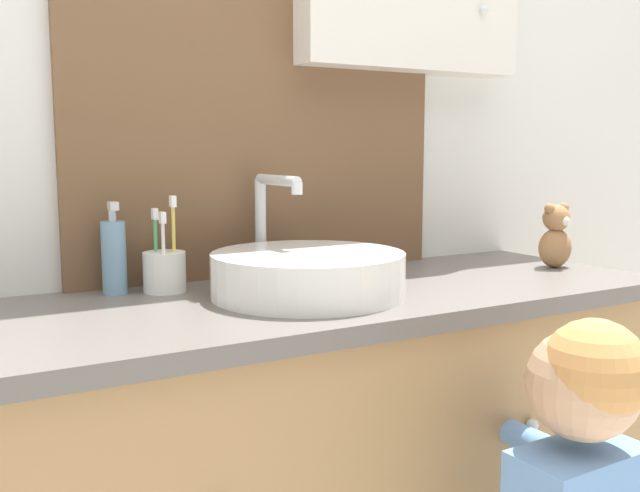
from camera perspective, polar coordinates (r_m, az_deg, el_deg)
wall_back at (r=1.63m, az=-4.15°, el=11.46°), size 3.20×0.18×2.50m
sink_basin at (r=1.36m, az=-1.03°, el=-2.10°), size 0.37×0.42×0.23m
toothbrush_holder at (r=1.43m, az=-12.33°, el=-1.87°), size 0.08×0.08×0.19m
soap_dispenser at (r=1.43m, az=-16.16°, el=-0.78°), size 0.05×0.05×0.18m
teddy_bear at (r=1.77m, az=18.33°, el=0.68°), size 0.08×0.07×0.15m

